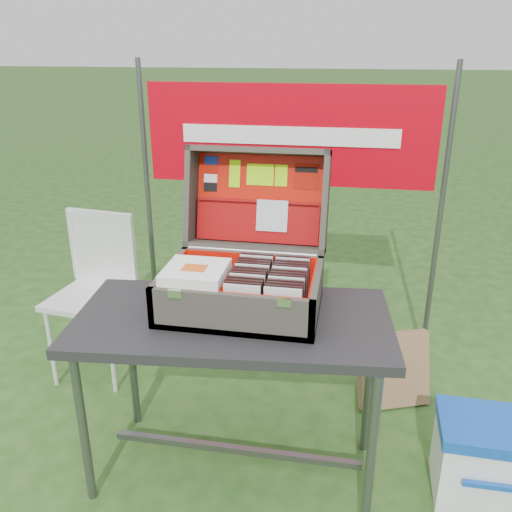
% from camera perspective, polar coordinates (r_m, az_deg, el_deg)
% --- Properties ---
extents(ground, '(80.00, 80.00, 0.00)m').
position_cam_1_polar(ground, '(2.63, -0.34, -20.95)').
color(ground, '#244818').
rests_on(ground, ground).
extents(table, '(1.29, 0.73, 0.77)m').
position_cam_1_polar(table, '(2.35, -2.31, -14.76)').
color(table, black).
rests_on(table, ground).
extents(table_top, '(1.29, 0.73, 0.04)m').
position_cam_1_polar(table_top, '(2.15, -2.46, -6.86)').
color(table_top, black).
rests_on(table_top, ground).
extents(table_leg_fl, '(0.04, 0.04, 0.73)m').
position_cam_1_polar(table_leg_fl, '(2.34, -17.78, -16.60)').
color(table_leg_fl, '#59595B').
rests_on(table_leg_fl, ground).
extents(table_leg_fr, '(0.04, 0.04, 0.73)m').
position_cam_1_polar(table_leg_fr, '(2.13, 11.96, -20.43)').
color(table_leg_fr, '#59595B').
rests_on(table_leg_fr, ground).
extents(table_leg_bl, '(0.04, 0.04, 0.73)m').
position_cam_1_polar(table_leg_bl, '(2.71, -12.94, -10.41)').
color(table_leg_bl, '#59595B').
rests_on(table_leg_bl, ground).
extents(table_leg_br, '(0.04, 0.04, 0.73)m').
position_cam_1_polar(table_leg_br, '(2.52, 11.80, -12.89)').
color(table_leg_br, '#59595B').
rests_on(table_leg_br, ground).
extents(table_brace, '(1.09, 0.03, 0.03)m').
position_cam_1_polar(table_brace, '(2.51, -2.22, -19.67)').
color(table_brace, '#59595B').
rests_on(table_brace, ground).
extents(suitcase, '(0.62, 0.60, 0.58)m').
position_cam_1_polar(suitcase, '(2.13, -1.28, 2.01)').
color(suitcase, '#504A40').
rests_on(suitcase, table).
extents(suitcase_base_bottom, '(0.62, 0.44, 0.02)m').
position_cam_1_polar(suitcase_base_bottom, '(2.19, -1.54, -5.34)').
color(suitcase_base_bottom, '#504A40').
rests_on(suitcase_base_bottom, table_top).
extents(suitcase_base_wall_front, '(0.62, 0.02, 0.17)m').
position_cam_1_polar(suitcase_base_wall_front, '(1.97, -2.80, -6.20)').
color(suitcase_base_wall_front, '#504A40').
rests_on(suitcase_base_wall_front, table_top).
extents(suitcase_base_wall_back, '(0.62, 0.02, 0.17)m').
position_cam_1_polar(suitcase_base_wall_back, '(2.34, -0.51, -1.52)').
color(suitcase_base_wall_back, '#504A40').
rests_on(suitcase_base_wall_back, table_top).
extents(suitcase_base_wall_left, '(0.02, 0.44, 0.17)m').
position_cam_1_polar(suitcase_base_wall_left, '(2.23, -9.07, -3.03)').
color(suitcase_base_wall_left, '#504A40').
rests_on(suitcase_base_wall_left, table_top).
extents(suitcase_base_wall_right, '(0.02, 0.44, 0.17)m').
position_cam_1_polar(suitcase_base_wall_right, '(2.12, 6.37, -4.25)').
color(suitcase_base_wall_right, '#504A40').
rests_on(suitcase_base_wall_right, table_top).
extents(suitcase_liner_floor, '(0.57, 0.39, 0.01)m').
position_cam_1_polar(suitcase_liner_floor, '(2.18, -1.54, -4.98)').
color(suitcase_liner_floor, red).
rests_on(suitcase_liner_floor, suitcase_base_bottom).
extents(suitcase_latch_left, '(0.05, 0.01, 0.03)m').
position_cam_1_polar(suitcase_latch_left, '(1.98, -8.56, -3.95)').
color(suitcase_latch_left, silver).
rests_on(suitcase_latch_left, suitcase_base_wall_front).
extents(suitcase_latch_right, '(0.05, 0.01, 0.03)m').
position_cam_1_polar(suitcase_latch_right, '(1.90, 2.97, -4.92)').
color(suitcase_latch_right, silver).
rests_on(suitcase_latch_right, suitcase_base_wall_front).
extents(suitcase_hinge, '(0.56, 0.02, 0.02)m').
position_cam_1_polar(suitcase_hinge, '(2.32, -0.46, 0.48)').
color(suitcase_hinge, silver).
rests_on(suitcase_hinge, suitcase_base_wall_back).
extents(suitcase_lid_back, '(0.62, 0.13, 0.44)m').
position_cam_1_polar(suitcase_lid_back, '(2.46, 0.42, 6.05)').
color(suitcase_lid_back, '#504A40').
rests_on(suitcase_lid_back, suitcase_base_wall_back).
extents(suitcase_lid_rim_far, '(0.62, 0.17, 0.06)m').
position_cam_1_polar(suitcase_lid_rim_far, '(2.39, 0.35, 11.02)').
color(suitcase_lid_rim_far, '#504A40').
rests_on(suitcase_lid_rim_far, suitcase_lid_back).
extents(suitcase_lid_rim_near, '(0.62, 0.17, 0.06)m').
position_cam_1_polar(suitcase_lid_rim_near, '(2.40, -0.08, 1.02)').
color(suitcase_lid_rim_near, '#504A40').
rests_on(suitcase_lid_rim_near, suitcase_lid_back).
extents(suitcase_lid_rim_left, '(0.02, 0.27, 0.47)m').
position_cam_1_polar(suitcase_lid_rim_left, '(2.46, -6.77, 6.30)').
color(suitcase_lid_rim_left, '#504A40').
rests_on(suitcase_lid_rim_left, suitcase_lid_back).
extents(suitcase_lid_rim_right, '(0.02, 0.27, 0.47)m').
position_cam_1_polar(suitcase_lid_rim_right, '(2.36, 7.32, 5.60)').
color(suitcase_lid_rim_right, '#504A40').
rests_on(suitcase_lid_rim_right, suitcase_lid_back).
extents(suitcase_lid_liner, '(0.57, 0.10, 0.38)m').
position_cam_1_polar(suitcase_lid_liner, '(2.44, 0.36, 6.04)').
color(suitcase_lid_liner, red).
rests_on(suitcase_lid_liner, suitcase_lid_back).
extents(suitcase_liner_wall_front, '(0.57, 0.01, 0.14)m').
position_cam_1_polar(suitcase_liner_wall_front, '(1.98, -2.71, -5.69)').
color(suitcase_liner_wall_front, red).
rests_on(suitcase_liner_wall_front, suitcase_base_bottom).
extents(suitcase_liner_wall_back, '(0.57, 0.01, 0.14)m').
position_cam_1_polar(suitcase_liner_wall_back, '(2.33, -0.58, -1.38)').
color(suitcase_liner_wall_back, red).
rests_on(suitcase_liner_wall_back, suitcase_base_bottom).
extents(suitcase_liner_wall_left, '(0.01, 0.39, 0.14)m').
position_cam_1_polar(suitcase_liner_wall_left, '(2.22, -8.72, -2.78)').
color(suitcase_liner_wall_left, red).
rests_on(suitcase_liner_wall_left, suitcase_base_bottom).
extents(suitcase_liner_wall_right, '(0.01, 0.39, 0.14)m').
position_cam_1_polar(suitcase_liner_wall_right, '(2.12, 5.97, -3.93)').
color(suitcase_liner_wall_right, red).
rests_on(suitcase_liner_wall_right, suitcase_base_bottom).
extents(suitcase_lid_pocket, '(0.55, 0.07, 0.18)m').
position_cam_1_polar(suitcase_lid_pocket, '(2.43, 0.17, 3.59)').
color(suitcase_lid_pocket, '#8E0809').
rests_on(suitcase_lid_pocket, suitcase_lid_liner).
extents(suitcase_pocket_edge, '(0.54, 0.02, 0.02)m').
position_cam_1_polar(suitcase_pocket_edge, '(2.42, 0.24, 5.67)').
color(suitcase_pocket_edge, '#8E0809').
rests_on(suitcase_pocket_edge, suitcase_lid_pocket).
extents(suitcase_pocket_cd, '(0.14, 0.04, 0.14)m').
position_cam_1_polar(suitcase_pocket_cd, '(2.40, 1.70, 4.26)').
color(suitcase_pocket_cd, silver).
rests_on(suitcase_pocket_cd, suitcase_lid_pocket).
extents(lid_sticker_cc_a, '(0.06, 0.01, 0.04)m').
position_cam_1_polar(lid_sticker_cc_a, '(2.48, -4.75, 10.00)').
color(lid_sticker_cc_a, '#1933B2').
rests_on(lid_sticker_cc_a, suitcase_lid_liner).
extents(lid_sticker_cc_b, '(0.06, 0.01, 0.04)m').
position_cam_1_polar(lid_sticker_cc_b, '(2.48, -4.77, 9.08)').
color(lid_sticker_cc_b, '#A50D00').
rests_on(lid_sticker_cc_b, suitcase_lid_liner).
extents(lid_sticker_cc_c, '(0.06, 0.01, 0.04)m').
position_cam_1_polar(lid_sticker_cc_c, '(2.48, -4.80, 8.16)').
color(lid_sticker_cc_c, white).
rests_on(lid_sticker_cc_c, suitcase_lid_liner).
extents(lid_sticker_cc_d, '(0.06, 0.01, 0.04)m').
position_cam_1_polar(lid_sticker_cc_d, '(2.48, -4.83, 7.24)').
color(lid_sticker_cc_d, black).
rests_on(lid_sticker_cc_d, suitcase_lid_liner).
extents(lid_card_neon_tall, '(0.05, 0.03, 0.12)m').
position_cam_1_polar(lid_card_neon_tall, '(2.46, -2.26, 8.66)').
color(lid_card_neon_tall, '#A6F403').
rests_on(lid_card_neon_tall, suitcase_lid_liner).
extents(lid_card_neon_main, '(0.12, 0.03, 0.09)m').
position_cam_1_polar(lid_card_neon_main, '(2.44, 0.44, 8.55)').
color(lid_card_neon_main, '#A6F403').
rests_on(lid_card_neon_main, suitcase_lid_liner).
extents(lid_card_neon_small, '(0.06, 0.03, 0.09)m').
position_cam_1_polar(lid_card_neon_small, '(2.42, 2.66, 8.45)').
color(lid_card_neon_small, '#A6F403').
rests_on(lid_card_neon_small, suitcase_lid_liner).
extents(lid_sticker_band, '(0.11, 0.03, 0.11)m').
position_cam_1_polar(lid_sticker_band, '(2.41, 5.30, 8.32)').
color(lid_sticker_band, '#A50D00').
rests_on(lid_sticker_band, suitcase_lid_liner).
extents(lid_sticker_band_bar, '(0.10, 0.01, 0.02)m').
position_cam_1_polar(lid_sticker_band_bar, '(2.41, 5.34, 9.03)').
color(lid_sticker_band_bar, black).
rests_on(lid_sticker_band_bar, suitcase_lid_liner).
extents(cd_left_0, '(0.14, 0.01, 0.16)m').
position_cam_1_polar(cd_left_0, '(1.99, -1.48, -5.15)').
color(cd_left_0, silver).
rests_on(cd_left_0, suitcase_liner_floor).
extents(cd_left_1, '(0.14, 0.01, 0.16)m').
position_cam_1_polar(cd_left_1, '(2.01, -1.34, -4.84)').
color(cd_left_1, black).
rests_on(cd_left_1, suitcase_liner_floor).
extents(cd_left_2, '(0.14, 0.01, 0.16)m').
position_cam_1_polar(cd_left_2, '(2.03, -1.20, -4.54)').
color(cd_left_2, black).
rests_on(cd_left_2, suitcase_liner_floor).
extents(cd_left_3, '(0.14, 0.01, 0.16)m').
position_cam_1_polar(cd_left_3, '(2.05, -1.07, -4.25)').
color(cd_left_3, black).
rests_on(cd_left_3, suitcase_liner_floor).
extents(cd_left_4, '(0.14, 0.01, 0.16)m').
position_cam_1_polar(cd_left_4, '(2.07, -0.93, -3.96)').
color(cd_left_4, silver).
rests_on(cd_left_4, suitcase_liner_floor).
extents(cd_left_5, '(0.14, 0.01, 0.16)m').
position_cam_1_polar(cd_left_5, '(2.09, -0.80, -3.68)').
color(cd_left_5, black).
rests_on(cd_left_5, suitcase_liner_floor).
extents(cd_left_6, '(0.14, 0.01, 0.16)m').
position_cam_1_polar(cd_left_6, '(2.12, -0.68, -3.40)').
color(cd_left_6, black).
rests_on(cd_left_6, suitcase_liner_floor).
extents(cd_left_7, '(0.14, 0.01, 0.16)m').
position_cam_1_polar(cd_left_7, '(2.14, -0.55, -3.13)').
color(cd_left_7, black).
rests_on(cd_left_7, suitcase_liner_floor).
extents(cd_left_8, '(0.14, 0.01, 0.16)m').
position_cam_1_polar(cd_left_8, '(2.16, -0.43, -2.86)').
color(cd_left_8, silver).
rests_on(cd_left_8, suitcase_liner_floor).
extents(cd_left_9, '(0.14, 0.01, 0.16)m').
position_cam_1_polar(cd_left_9, '(2.18, -0.31, -2.60)').
color(cd_left_9, black).
rests_on(cd_left_9, suitcase_liner_floor).
extents(cd_left_10, '(0.14, 0.01, 0.16)m').
position_cam_1_polar(cd_left_10, '(2.20, -0.19, -2.35)').
color(cd_left_10, black).
rests_on(cd_left_10, suitcase_liner_floor).
extents(cd_left_11, '(0.14, 0.01, 0.16)m').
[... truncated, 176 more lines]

